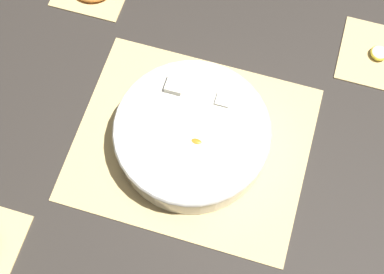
{
  "coord_description": "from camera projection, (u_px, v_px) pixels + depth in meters",
  "views": [
    {
      "loc": [
        -0.11,
        0.36,
        0.92
      ],
      "look_at": [
        0.0,
        0.0,
        0.03
      ],
      "focal_mm": 50.0,
      "sensor_mm": 36.0,
      "label": 1
    }
  ],
  "objects": [
    {
      "name": "banana_coin_single",
      "position": [
        379.0,
        53.0,
        1.05
      ],
      "size": [
        0.03,
        0.03,
        0.01
      ],
      "color": "beige",
      "rests_on": "coaster_mat_near_left"
    },
    {
      "name": "ground_plane",
      "position": [
        192.0,
        144.0,
        0.99
      ],
      "size": [
        6.0,
        6.0,
        0.0
      ],
      "primitive_type": "plane",
      "color": "#2D2823"
    },
    {
      "name": "fruit_salad_bowl",
      "position": [
        192.0,
        134.0,
        0.95
      ],
      "size": [
        0.28,
        0.28,
        0.08
      ],
      "color": "silver",
      "rests_on": "bamboo_mat_center"
    },
    {
      "name": "coaster_mat_near_left",
      "position": [
        378.0,
        55.0,
        1.06
      ],
      "size": [
        0.15,
        0.15,
        0.01
      ],
      "color": "#D6B775",
      "rests_on": "ground_plane"
    },
    {
      "name": "bamboo_mat_center",
      "position": [
        192.0,
        143.0,
        0.99
      ],
      "size": [
        0.42,
        0.35,
        0.01
      ],
      "color": "#D6B775",
      "rests_on": "ground_plane"
    }
  ]
}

